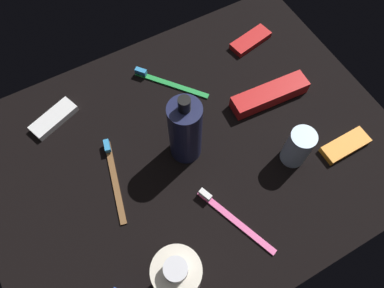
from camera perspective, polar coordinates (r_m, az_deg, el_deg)
ground_plane at (r=74.41cm, az=0.00°, el=-1.23°), size 84.00×64.00×1.20cm
lotion_bottle at (r=66.65cm, az=-1.09°, el=2.09°), size 6.31×6.31×18.77cm
bodywash_bottle at (r=57.88cm, az=-2.20°, el=-20.66°), size 6.95×6.95×20.12cm
deodorant_stick at (r=72.05cm, az=16.63°, el=-0.50°), size 5.01×5.01×9.26cm
toothbrush_green at (r=82.25cm, az=-4.08°, el=9.88°), size 12.37×14.65×2.10cm
toothbrush_brown at (r=72.70cm, az=-12.46°, el=-4.96°), size 5.15×17.82×2.10cm
toothbrush_pink at (r=68.81cm, az=6.33°, el=-11.57°), size 7.50×17.26×2.10cm
toothpaste_box_red at (r=80.68cm, az=12.34°, el=7.73°), size 17.86×5.59×3.20cm
snack_bar_white at (r=82.19cm, az=-21.30°, el=3.84°), size 11.14×7.37×1.50cm
snack_bar_red at (r=90.87cm, az=9.38°, el=16.09°), size 10.96×5.87×1.50cm
snack_bar_orange at (r=80.10cm, az=23.39°, el=-0.22°), size 10.44×4.10×1.50cm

